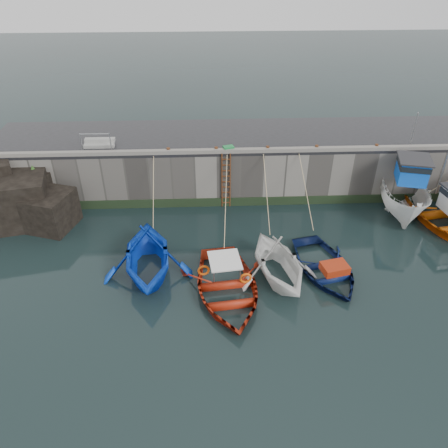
{
  "coord_description": "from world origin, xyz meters",
  "views": [
    {
      "loc": [
        -2.98,
        -10.81,
        12.89
      ],
      "look_at": [
        -2.26,
        6.38,
        1.2
      ],
      "focal_mm": 35.0,
      "sensor_mm": 36.0,
      "label": 1
    }
  ],
  "objects_px": {
    "boat_far_orange": "(447,215)",
    "bollard_c": "(268,149)",
    "bollard_d": "(317,148)",
    "boat_near_navy": "(324,271)",
    "boat_near_blacktrim": "(277,277)",
    "boat_far_white": "(403,193)",
    "boat_near_blue": "(227,293)",
    "fish_crate": "(228,149)",
    "bollard_b": "(216,149)",
    "bollard_e": "(376,147)",
    "boat_near_white": "(149,272)",
    "bollard_a": "(168,150)",
    "ladder": "(226,181)"
  },
  "relations": [
    {
      "from": "bollard_e",
      "to": "bollard_c",
      "type": "bearing_deg",
      "value": 180.0
    },
    {
      "from": "boat_far_white",
      "to": "bollard_a",
      "type": "relative_size",
      "value": 23.57
    },
    {
      "from": "boat_far_white",
      "to": "boat_far_orange",
      "type": "xyz_separation_m",
      "value": [
        1.91,
        -1.39,
        -0.58
      ]
    },
    {
      "from": "boat_near_navy",
      "to": "bollard_c",
      "type": "bearing_deg",
      "value": 95.28
    },
    {
      "from": "boat_near_white",
      "to": "bollard_d",
      "type": "xyz_separation_m",
      "value": [
        8.54,
        5.83,
        3.3
      ]
    },
    {
      "from": "bollard_a",
      "to": "bollard_d",
      "type": "xyz_separation_m",
      "value": [
        7.8,
        0.0,
        0.0
      ]
    },
    {
      "from": "bollard_d",
      "to": "bollard_e",
      "type": "height_order",
      "value": "same"
    },
    {
      "from": "ladder",
      "to": "bollard_e",
      "type": "distance_m",
      "value": 8.19
    },
    {
      "from": "boat_near_blacktrim",
      "to": "boat_far_white",
      "type": "bearing_deg",
      "value": 20.82
    },
    {
      "from": "boat_near_navy",
      "to": "bollard_e",
      "type": "xyz_separation_m",
      "value": [
        3.81,
        6.1,
        3.3
      ]
    },
    {
      "from": "boat_near_navy",
      "to": "bollard_b",
      "type": "relative_size",
      "value": 16.49
    },
    {
      "from": "fish_crate",
      "to": "bollard_d",
      "type": "xyz_separation_m",
      "value": [
        4.66,
        -0.05,
        -0.0
      ]
    },
    {
      "from": "boat_near_blacktrim",
      "to": "bollard_e",
      "type": "distance_m",
      "value": 9.37
    },
    {
      "from": "boat_far_white",
      "to": "boat_far_orange",
      "type": "distance_m",
      "value": 2.43
    },
    {
      "from": "boat_near_blue",
      "to": "boat_near_blacktrim",
      "type": "height_order",
      "value": "boat_near_blacktrim"
    },
    {
      "from": "boat_near_white",
      "to": "fish_crate",
      "type": "xyz_separation_m",
      "value": [
        3.88,
        5.88,
        3.3
      ]
    },
    {
      "from": "bollard_a",
      "to": "bollard_c",
      "type": "distance_m",
      "value": 5.2
    },
    {
      "from": "boat_near_white",
      "to": "bollard_e",
      "type": "relative_size",
      "value": 17.67
    },
    {
      "from": "boat_far_orange",
      "to": "bollard_e",
      "type": "bearing_deg",
      "value": 136.83
    },
    {
      "from": "fish_crate",
      "to": "boat_near_blue",
      "type": "bearing_deg",
      "value": -110.3
    },
    {
      "from": "boat_far_orange",
      "to": "bollard_a",
      "type": "distance_m",
      "value": 14.98
    },
    {
      "from": "boat_near_navy",
      "to": "bollard_b",
      "type": "xyz_separation_m",
      "value": [
        -4.69,
        6.1,
        3.3
      ]
    },
    {
      "from": "ladder",
      "to": "boat_far_white",
      "type": "distance_m",
      "value": 9.64
    },
    {
      "from": "bollard_a",
      "to": "ladder",
      "type": "bearing_deg",
      "value": -6.38
    },
    {
      "from": "bollard_a",
      "to": "bollard_c",
      "type": "xyz_separation_m",
      "value": [
        5.2,
        0.0,
        0.0
      ]
    },
    {
      "from": "bollard_d",
      "to": "bollard_e",
      "type": "bearing_deg",
      "value": 0.0
    },
    {
      "from": "ladder",
      "to": "boat_far_white",
      "type": "height_order",
      "value": "boat_far_white"
    },
    {
      "from": "fish_crate",
      "to": "bollard_c",
      "type": "xyz_separation_m",
      "value": [
        2.06,
        -0.05,
        -0.0
      ]
    },
    {
      "from": "boat_near_blacktrim",
      "to": "boat_near_navy",
      "type": "relative_size",
      "value": 0.96
    },
    {
      "from": "boat_far_orange",
      "to": "bollard_c",
      "type": "xyz_separation_m",
      "value": [
        -9.31,
        2.39,
        2.86
      ]
    },
    {
      "from": "boat_near_white",
      "to": "boat_near_navy",
      "type": "xyz_separation_m",
      "value": [
        7.93,
        -0.27,
        0.0
      ]
    },
    {
      "from": "boat_near_blacktrim",
      "to": "boat_far_white",
      "type": "xyz_separation_m",
      "value": [
        7.61,
        5.39,
        1.02
      ]
    },
    {
      "from": "fish_crate",
      "to": "bollard_d",
      "type": "height_order",
      "value": "fish_crate"
    },
    {
      "from": "boat_near_white",
      "to": "boat_near_navy",
      "type": "distance_m",
      "value": 7.93
    },
    {
      "from": "boat_near_white",
      "to": "bollard_a",
      "type": "relative_size",
      "value": 17.67
    },
    {
      "from": "boat_far_white",
      "to": "bollard_a",
      "type": "distance_m",
      "value": 12.84
    },
    {
      "from": "boat_near_blue",
      "to": "boat_near_navy",
      "type": "xyz_separation_m",
      "value": [
        4.48,
        1.26,
        0.0
      ]
    },
    {
      "from": "ladder",
      "to": "boat_near_blue",
      "type": "bearing_deg",
      "value": -92.36
    },
    {
      "from": "boat_near_navy",
      "to": "boat_far_white",
      "type": "relative_size",
      "value": 0.7
    },
    {
      "from": "boat_near_blacktrim",
      "to": "fish_crate",
      "type": "height_order",
      "value": "fish_crate"
    },
    {
      "from": "boat_near_blue",
      "to": "boat_near_blacktrim",
      "type": "xyz_separation_m",
      "value": [
        2.28,
        0.97,
        0.0
      ]
    },
    {
      "from": "bollard_b",
      "to": "bollard_e",
      "type": "height_order",
      "value": "same"
    },
    {
      "from": "fish_crate",
      "to": "bollard_b",
      "type": "distance_m",
      "value": 0.64
    },
    {
      "from": "boat_near_blue",
      "to": "bollard_e",
      "type": "xyz_separation_m",
      "value": [
        8.29,
        7.36,
        3.3
      ]
    },
    {
      "from": "bollard_a",
      "to": "bollard_d",
      "type": "relative_size",
      "value": 1.0
    },
    {
      "from": "ladder",
      "to": "fish_crate",
      "type": "relative_size",
      "value": 5.99
    },
    {
      "from": "boat_near_navy",
      "to": "bollard_a",
      "type": "bearing_deg",
      "value": 126.9
    },
    {
      "from": "bollard_d",
      "to": "boat_near_navy",
      "type": "bearing_deg",
      "value": -95.72
    },
    {
      "from": "boat_near_navy",
      "to": "boat_far_orange",
      "type": "bearing_deg",
      "value": 14.12
    },
    {
      "from": "boat_near_blue",
      "to": "bollard_b",
      "type": "relative_size",
      "value": 19.31
    }
  ]
}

